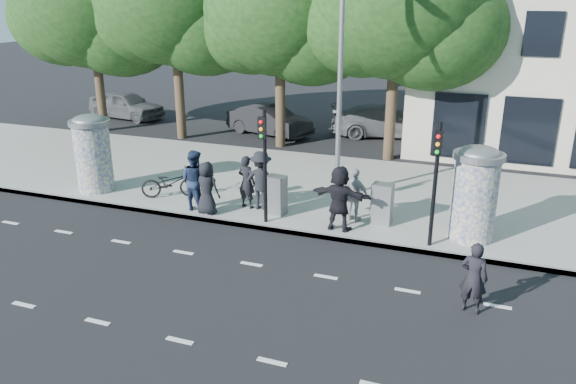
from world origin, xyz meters
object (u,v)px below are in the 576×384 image
at_px(ad_column_left, 93,151).
at_px(car_left, 127,105).
at_px(ad_column_right, 475,191).
at_px(ped_f, 340,198).
at_px(cabinet_left, 276,195).
at_px(car_right, 385,121).
at_px(traffic_pole_near, 264,155).
at_px(traffic_pole_far, 436,173).
at_px(ped_d, 261,180).
at_px(ped_c, 195,180).
at_px(man_road, 474,278).
at_px(ped_b, 247,182).
at_px(ped_e, 355,195).
at_px(ped_a, 207,188).
at_px(car_mid, 270,120).
at_px(bicycle, 170,183).
at_px(cabinet_right, 382,204).
at_px(street_lamp, 340,55).

height_order(ad_column_left, car_left, ad_column_left).
height_order(ad_column_right, ped_f, ad_column_right).
height_order(ped_f, cabinet_left, ped_f).
bearing_deg(car_right, traffic_pole_near, 156.59).
height_order(traffic_pole_near, traffic_pole_far, same).
bearing_deg(cabinet_left, ped_d, 165.90).
xyz_separation_m(traffic_pole_near, car_right, (1.18, 12.45, -1.48)).
height_order(ped_c, man_road, ped_c).
height_order(ad_column_right, car_left, ad_column_right).
height_order(ad_column_right, traffic_pole_near, traffic_pole_near).
xyz_separation_m(ad_column_left, ped_b, (5.59, 0.26, -0.54)).
xyz_separation_m(ped_e, car_right, (-1.27, 11.42, -0.21)).
height_order(traffic_pole_far, cabinet_left, traffic_pole_far).
xyz_separation_m(ped_e, car_left, (-15.49, 10.54, -0.21)).
bearing_deg(traffic_pole_near, man_road, -24.96).
bearing_deg(ped_a, ad_column_left, -2.31).
distance_m(ped_a, car_mid, 10.93).
bearing_deg(ad_column_left, ped_c, -6.35).
height_order(ped_c, ped_e, ped_c).
bearing_deg(man_road, ped_c, -9.18).
relative_size(bicycle, car_right, 0.37).
height_order(ad_column_left, bicycle, ad_column_left).
xyz_separation_m(traffic_pole_far, ped_c, (-7.25, 0.24, -1.12)).
bearing_deg(traffic_pole_near, traffic_pole_far, 0.00).
distance_m(ped_b, car_mid, 10.29).
relative_size(traffic_pole_far, ped_a, 2.05).
bearing_deg(man_road, car_left, -26.43).
xyz_separation_m(traffic_pole_near, ped_f, (2.20, 0.24, -1.13)).
distance_m(ped_c, ped_e, 4.97).
bearing_deg(ped_e, ad_column_left, 19.20).
bearing_deg(man_road, cabinet_right, -44.16).
bearing_deg(ped_a, car_mid, -72.57).
bearing_deg(bicycle, ped_f, -123.79).
bearing_deg(ped_a, cabinet_left, -154.30).
bearing_deg(cabinet_left, ad_column_right, 8.90).
bearing_deg(ped_b, street_lamp, -129.73).
height_order(ped_a, car_mid, ped_a).
height_order(traffic_pole_far, ped_a, traffic_pole_far).
distance_m(ad_column_left, cabinet_left, 6.70).
distance_m(ped_f, cabinet_left, 2.24).
bearing_deg(cabinet_left, bicycle, -174.62).
bearing_deg(man_road, car_right, -61.79).
xyz_separation_m(ad_column_right, car_mid, (-9.97, 9.85, -0.82)).
relative_size(ad_column_right, ped_b, 1.56).
bearing_deg(car_left, car_mid, -87.19).
xyz_separation_m(ped_c, cabinet_right, (5.72, 0.85, -0.35)).
bearing_deg(ped_f, ad_column_right, -165.09).
distance_m(ped_e, bicycle, 6.26).
xyz_separation_m(traffic_pole_far, cabinet_right, (-1.53, 1.09, -1.46)).
height_order(ad_column_right, cabinet_left, ad_column_right).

